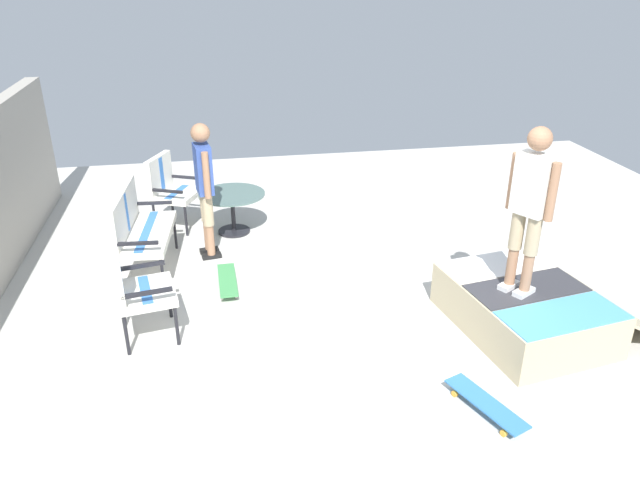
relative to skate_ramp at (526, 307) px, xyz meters
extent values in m
cube|color=beige|center=(0.44, 1.57, -0.29)|extent=(12.00, 12.00, 0.10)
cube|color=tan|center=(0.00, 0.03, -0.01)|extent=(1.77, 1.44, 0.47)
cube|color=#4C99D8|center=(-0.53, -0.05, 0.23)|extent=(0.69, 1.24, 0.01)
cube|color=#333338|center=(0.00, 0.03, 0.23)|extent=(0.69, 1.24, 0.01)
cube|color=silver|center=(0.52, 0.11, 0.23)|extent=(0.69, 1.24, 0.01)
cylinder|color=#B2B2B7|center=(-0.09, 0.60, 0.20)|extent=(1.53, 0.29, 0.05)
cube|color=tan|center=(0.13, -0.86, -0.03)|extent=(1.65, 0.90, 0.39)
cylinder|color=black|center=(1.40, 3.67, -0.02)|extent=(0.04, 0.04, 0.44)
cylinder|color=black|center=(2.57, 3.57, -0.02)|extent=(0.04, 0.04, 0.44)
cylinder|color=black|center=(1.44, 4.14, -0.02)|extent=(0.04, 0.04, 0.44)
cylinder|color=black|center=(2.61, 4.04, -0.02)|extent=(0.04, 0.04, 0.44)
cube|color=silver|center=(2.00, 3.86, 0.24)|extent=(1.29, 0.65, 0.08)
cube|color=#3872C6|center=(2.00, 3.86, 0.28)|extent=(1.21, 0.20, 0.00)
cube|color=silver|center=(2.02, 4.09, 0.53)|extent=(1.25, 0.18, 0.50)
cube|color=#3872C6|center=(2.02, 4.09, 0.53)|extent=(0.11, 0.09, 0.46)
cube|color=black|center=(1.40, 3.90, 0.40)|extent=(0.08, 0.47, 0.04)
cube|color=black|center=(2.61, 3.81, 0.40)|extent=(0.08, 0.47, 0.04)
cylinder|color=black|center=(2.96, 3.44, -0.02)|extent=(0.04, 0.04, 0.44)
cylinder|color=black|center=(3.45, 3.23, -0.02)|extent=(0.04, 0.04, 0.44)
cylinder|color=black|center=(3.15, 3.87, -0.02)|extent=(0.04, 0.04, 0.44)
cylinder|color=black|center=(3.64, 3.66, -0.02)|extent=(0.04, 0.04, 0.44)
cube|color=silver|center=(3.30, 3.55, 0.24)|extent=(0.79, 0.75, 0.08)
cube|color=#3872C6|center=(3.30, 3.55, 0.28)|extent=(0.57, 0.32, 0.00)
cube|color=silver|center=(3.39, 3.76, 0.53)|extent=(0.60, 0.32, 0.50)
cube|color=#3872C6|center=(3.39, 3.76, 0.53)|extent=(0.13, 0.12, 0.46)
cube|color=black|center=(3.03, 3.67, 0.40)|extent=(0.23, 0.45, 0.04)
cube|color=black|center=(3.56, 3.43, 0.40)|extent=(0.23, 0.45, 0.04)
cylinder|color=black|center=(0.33, 3.48, -0.02)|extent=(0.04, 0.04, 0.44)
cylinder|color=black|center=(0.86, 3.57, -0.02)|extent=(0.04, 0.04, 0.44)
cylinder|color=black|center=(0.25, 3.94, -0.02)|extent=(0.04, 0.04, 0.44)
cylinder|color=black|center=(0.78, 4.04, -0.02)|extent=(0.04, 0.04, 0.44)
cube|color=silver|center=(0.56, 3.76, 0.24)|extent=(0.71, 0.65, 0.08)
cube|color=#3872C6|center=(0.56, 3.76, 0.28)|extent=(0.59, 0.20, 0.00)
cube|color=silver|center=(0.52, 3.99, 0.53)|extent=(0.62, 0.19, 0.50)
cube|color=#3872C6|center=(0.52, 3.99, 0.53)|extent=(0.11, 0.10, 0.46)
cube|color=black|center=(0.27, 3.71, 0.40)|extent=(0.12, 0.47, 0.04)
cube|color=black|center=(0.84, 3.81, 0.40)|extent=(0.12, 0.47, 0.04)
cylinder|color=black|center=(2.96, 2.80, 0.04)|extent=(0.06, 0.06, 0.55)
cylinder|color=black|center=(2.96, 2.80, -0.22)|extent=(0.44, 0.44, 0.03)
cylinder|color=#4C6660|center=(2.96, 2.80, 0.32)|extent=(0.90, 0.90, 0.02)
cube|color=black|center=(2.20, 3.12, -0.21)|extent=(0.15, 0.25, 0.05)
cylinder|color=#9E7051|center=(2.20, 3.12, 0.01)|extent=(0.10, 0.10, 0.40)
cylinder|color=tan|center=(2.20, 3.12, 0.42)|extent=(0.13, 0.13, 0.40)
cube|color=black|center=(2.37, 3.15, -0.21)|extent=(0.15, 0.25, 0.05)
cylinder|color=#9E7051|center=(2.37, 3.15, 0.01)|extent=(0.10, 0.10, 0.40)
cylinder|color=tan|center=(2.37, 3.15, 0.42)|extent=(0.13, 0.13, 0.40)
cube|color=#334C99|center=(2.29, 3.14, 0.92)|extent=(0.35, 0.23, 0.60)
sphere|color=#9E7051|center=(2.29, 3.14, 1.36)|extent=(0.23, 0.23, 0.23)
cylinder|color=#9E7051|center=(2.09, 3.11, 0.90)|extent=(0.08, 0.08, 0.57)
cylinder|color=#9E7051|center=(2.48, 3.17, 0.90)|extent=(0.08, 0.08, 0.57)
cube|color=silver|center=(0.03, 0.21, 0.26)|extent=(0.21, 0.26, 0.05)
cylinder|color=#9E7051|center=(0.03, 0.21, 0.48)|extent=(0.10, 0.10, 0.39)
cylinder|color=tan|center=(0.03, 0.21, 0.87)|extent=(0.13, 0.13, 0.39)
cube|color=silver|center=(-0.12, 0.13, 0.26)|extent=(0.21, 0.26, 0.05)
cylinder|color=#9E7051|center=(-0.12, 0.13, 0.48)|extent=(0.10, 0.10, 0.39)
cylinder|color=tan|center=(-0.12, 0.13, 0.87)|extent=(0.13, 0.13, 0.39)
cube|color=silver|center=(-0.05, 0.17, 1.35)|extent=(0.37, 0.32, 0.57)
sphere|color=#9E7051|center=(-0.05, 0.17, 1.77)|extent=(0.22, 0.22, 0.22)
cylinder|color=#9E7051|center=(0.13, 0.27, 1.33)|extent=(0.08, 0.08, 0.54)
cylinder|color=#9E7051|center=(-0.22, 0.07, 1.33)|extent=(0.08, 0.08, 0.54)
cube|color=#3F8C4C|center=(1.40, 2.96, -0.14)|extent=(0.80, 0.21, 0.02)
cylinder|color=silver|center=(1.68, 2.88, -0.21)|extent=(0.06, 0.03, 0.06)
cylinder|color=silver|center=(1.68, 3.04, -0.21)|extent=(0.06, 0.03, 0.06)
cylinder|color=silver|center=(1.12, 2.87, -0.21)|extent=(0.06, 0.03, 0.06)
cylinder|color=silver|center=(1.12, 3.03, -0.21)|extent=(0.06, 0.03, 0.06)
cube|color=#3372B2|center=(-1.13, 0.93, -0.14)|extent=(0.82, 0.47, 0.02)
cylinder|color=gold|center=(-0.84, 0.96, -0.21)|extent=(0.06, 0.05, 0.06)
cylinder|color=gold|center=(-0.89, 1.10, -0.21)|extent=(0.06, 0.05, 0.06)
cylinder|color=gold|center=(-1.36, 0.76, -0.21)|extent=(0.06, 0.05, 0.06)
cylinder|color=gold|center=(-1.42, 0.90, -0.21)|extent=(0.06, 0.05, 0.06)
camera|label=1|loc=(-4.73, 3.00, 3.17)|focal=33.49mm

